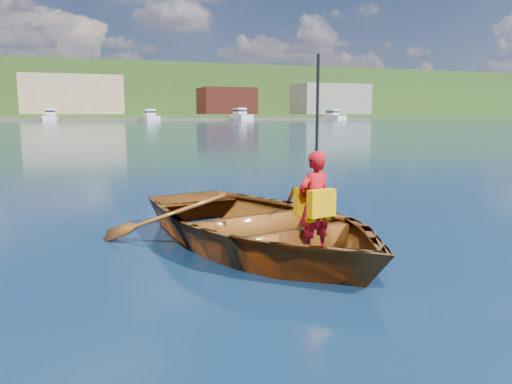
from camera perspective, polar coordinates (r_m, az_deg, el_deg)
ground at (r=5.45m, az=-3.69°, el=-8.85°), size 600.00×600.00×0.00m
rowboat at (r=6.26m, az=0.21°, el=-3.68°), size 4.12×4.99×0.90m
child_paddler at (r=5.58m, az=6.69°, el=-1.21°), size 0.48×0.41×2.22m
shoreline at (r=241.79m, az=-18.58°, el=10.37°), size 400.00×140.00×22.00m
dock at (r=153.32m, az=-15.23°, el=7.99°), size 159.96×13.31×0.80m
waterfront_buildings at (r=170.26m, az=-21.09°, el=10.24°), size 202.00×16.00×14.00m
marina_yachts at (r=148.43m, az=-17.32°, el=8.25°), size 143.75×13.70×4.13m
hillside_trees at (r=238.70m, az=-23.28°, el=11.78°), size 302.30×79.84×25.53m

